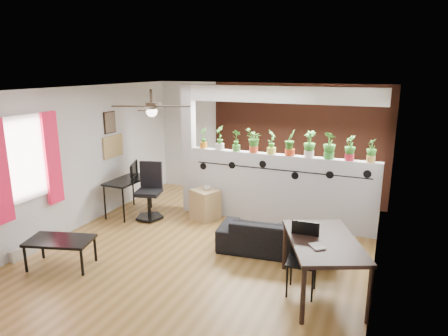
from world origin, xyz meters
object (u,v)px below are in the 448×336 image
Objects in this scene: potted_plant_9 at (372,150)px; sofa at (278,236)px; potted_plant_3 at (254,140)px; potted_plant_8 at (350,147)px; potted_plant_7 at (330,145)px; potted_plant_6 at (310,143)px; coffee_table at (60,242)px; cup at (207,188)px; computer_desk at (128,182)px; folding_chair at (303,251)px; potted_plant_0 at (204,137)px; potted_plant_5 at (290,142)px; potted_plant_1 at (220,137)px; potted_plant_4 at (272,141)px; dining_table at (323,245)px; potted_plant_2 at (236,140)px; ceiling_fan at (151,108)px; cube_shelf at (205,204)px; office_chair at (150,195)px.

potted_plant_9 reaches higher than sofa.
potted_plant_8 is at bearing 0.00° from potted_plant_3.
potted_plant_8 is at bearing 0.00° from potted_plant_7.
potted_plant_6 reaches higher than coffee_table.
computer_desk is at bearing -168.05° from cup.
folding_chair reaches higher than cup.
potted_plant_0 reaches higher than computer_desk.
folding_chair is (-0.30, -2.22, -1.02)m from potted_plant_8.
potted_plant_5 is 1.02× the size of potted_plant_6.
potted_plant_8 is (1.05, -0.00, -0.02)m from potted_plant_5.
potted_plant_9 is (2.81, 0.00, -0.03)m from potted_plant_1.
potted_plant_7 is at bearing 180.00° from potted_plant_9.
dining_table is (1.36, -2.20, -0.91)m from potted_plant_4.
potted_plant_0 is 0.93× the size of potted_plant_8.
potted_plant_1 is 1.03m from cup.
potted_plant_3 reaches higher than sofa.
sofa is 3.36m from computer_desk.
potted_plant_1 reaches higher than folding_chair.
potted_plant_7 is 1.18× the size of potted_plant_9.
potted_plant_9 is 4.69m from computer_desk.
potted_plant_2 is 2.38m from computer_desk.
computer_desk is 4.19m from folding_chair.
potted_plant_2 is at bearing 129.19° from folding_chair.
potted_plant_1 is at bearing 78.35° from ceiling_fan.
potted_plant_0 is 0.25× the size of dining_table.
sofa is 3.06× the size of cube_shelf.
office_chair is (-0.82, 1.06, -1.83)m from ceiling_fan.
potted_plant_7 is at bearing 12.57° from office_chair.
ceiling_fan reaches higher than potted_plant_3.
folding_chair is (-0.65, -2.22, -1.00)m from potted_plant_9.
potted_plant_3 is (1.05, -0.00, 0.02)m from potted_plant_0.
office_chair is 3.89m from dining_table.
dining_table is at bearing -46.87° from potted_plant_2.
ceiling_fan reaches higher than potted_plant_0.
potted_plant_3 is 2.70m from computer_desk.
sofa is 1.36m from dining_table.
cup reaches higher than cube_shelf.
potted_plant_3 reaches higher than cup.
ceiling_fan is at bearing -147.53° from potted_plant_8.
potted_plant_9 is at bearing 8.53° from computer_desk.
office_chair is at bearing -164.18° from potted_plant_5.
potted_plant_6 reaches higher than folding_chair.
potted_plant_5 is (0.35, 0.00, 0.01)m from potted_plant_4.
potted_plant_0 is 0.43× the size of folding_chair.
potted_plant_5 is at bearing 12.56° from cup.
potted_plant_3 is (0.70, 0.00, -0.01)m from potted_plant_1.
potted_plant_4 is 2.74m from dining_table.
potted_plant_0 reaches higher than sofa.
potted_plant_1 is at bearing 180.00° from potted_plant_3.
potted_plant_0 is 2.46m from potted_plant_7.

